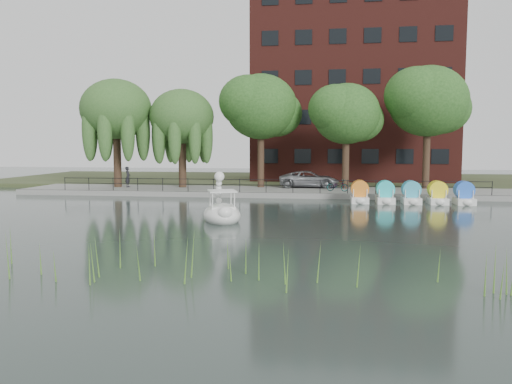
% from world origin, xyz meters
% --- Properties ---
extents(ground_plane, '(120.00, 120.00, 0.00)m').
position_xyz_m(ground_plane, '(0.00, 0.00, 0.00)').
color(ground_plane, '#3B4945').
extents(promenade, '(40.00, 6.00, 0.40)m').
position_xyz_m(promenade, '(0.00, 16.00, 0.20)').
color(promenade, gray).
rests_on(promenade, ground_plane).
extents(kerb, '(40.00, 0.25, 0.40)m').
position_xyz_m(kerb, '(0.00, 13.05, 0.20)').
color(kerb, gray).
rests_on(kerb, ground_plane).
extents(land_strip, '(60.00, 22.00, 0.36)m').
position_xyz_m(land_strip, '(0.00, 30.00, 0.18)').
color(land_strip, '#47512D').
rests_on(land_strip, ground_plane).
extents(railing, '(32.00, 0.05, 1.00)m').
position_xyz_m(railing, '(0.00, 13.25, 1.15)').
color(railing, black).
rests_on(railing, promenade).
extents(apartment_building, '(20.00, 10.07, 18.00)m').
position_xyz_m(apartment_building, '(7.00, 29.97, 9.36)').
color(apartment_building, '#4C1E16').
rests_on(apartment_building, land_strip).
extents(willow_left, '(5.88, 5.88, 9.01)m').
position_xyz_m(willow_left, '(-13.00, 16.50, 6.87)').
color(willow_left, '#473323').
rests_on(willow_left, promenade).
extents(willow_mid, '(5.32, 5.32, 8.15)m').
position_xyz_m(willow_mid, '(-7.50, 17.00, 6.25)').
color(willow_mid, '#473323').
rests_on(willow_mid, promenade).
extents(broadleaf_center, '(6.00, 6.00, 9.25)m').
position_xyz_m(broadleaf_center, '(-1.00, 18.00, 7.06)').
color(broadleaf_center, '#473323').
rests_on(broadleaf_center, promenade).
extents(broadleaf_right, '(5.40, 5.40, 8.32)m').
position_xyz_m(broadleaf_right, '(6.00, 17.50, 6.39)').
color(broadleaf_right, '#473323').
rests_on(broadleaf_right, promenade).
extents(broadleaf_far, '(6.30, 6.30, 9.71)m').
position_xyz_m(broadleaf_far, '(12.50, 18.50, 7.40)').
color(broadleaf_far, '#473323').
rests_on(broadleaf_far, promenade).
extents(minivan, '(2.68, 5.72, 1.58)m').
position_xyz_m(minivan, '(3.05, 18.06, 1.19)').
color(minivan, gray).
rests_on(minivan, promenade).
extents(bicycle, '(1.16, 1.82, 1.00)m').
position_xyz_m(bicycle, '(5.31, 14.98, 0.90)').
color(bicycle, gray).
rests_on(bicycle, promenade).
extents(pedestrian, '(0.56, 0.76, 1.98)m').
position_xyz_m(pedestrian, '(-12.03, 16.31, 1.39)').
color(pedestrian, black).
rests_on(pedestrian, promenade).
extents(swan_boat, '(2.74, 3.43, 2.53)m').
position_xyz_m(swan_boat, '(-0.94, 1.47, 0.55)').
color(swan_boat, white).
rests_on(swan_boat, ground_plane).
extents(pedal_boat_row, '(7.95, 1.70, 1.40)m').
position_xyz_m(pedal_boat_row, '(10.10, 10.88, 0.61)').
color(pedal_boat_row, white).
rests_on(pedal_boat_row, ground_plane).
extents(reed_bank, '(24.00, 2.40, 1.20)m').
position_xyz_m(reed_bank, '(2.00, -9.50, 0.60)').
color(reed_bank, '#669938').
rests_on(reed_bank, ground_plane).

